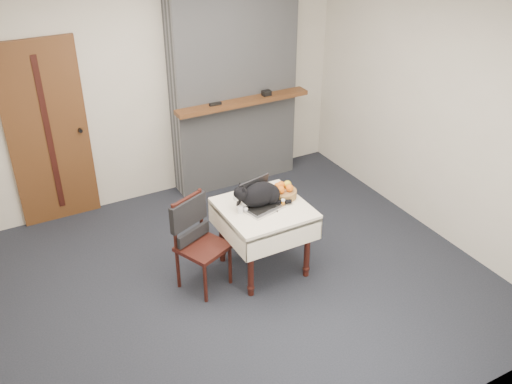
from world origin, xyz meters
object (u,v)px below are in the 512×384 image
(cat, at_px, (260,194))
(cream_jar, at_px, (240,210))
(door, at_px, (48,135))
(pill_bottle, at_px, (283,203))
(chair, at_px, (195,230))
(fruit_basket, at_px, (283,191))
(side_table, at_px, (264,217))
(laptop, at_px, (259,200))

(cat, distance_m, cream_jar, 0.24)
(door, distance_m, cream_jar, 2.30)
(pill_bottle, bearing_deg, chair, 166.43)
(cream_jar, relative_size, fruit_basket, 0.26)
(door, relative_size, pill_bottle, 27.92)
(side_table, distance_m, fruit_basket, 0.31)
(laptop, xyz_separation_m, cream_jar, (-0.20, -0.02, -0.03))
(door, height_order, chair, door)
(side_table, relative_size, chair, 0.87)
(door, relative_size, cat, 3.69)
(door, relative_size, chair, 2.23)
(side_table, xyz_separation_m, chair, (-0.65, 0.12, -0.01))
(cat, bearing_deg, laptop, -143.06)
(cat, relative_size, chair, 0.60)
(door, height_order, fruit_basket, door)
(cream_jar, bearing_deg, pill_bottle, -11.51)
(door, xyz_separation_m, fruit_basket, (1.76, -1.83, -0.24))
(door, bearing_deg, cream_jar, -56.13)
(side_table, bearing_deg, laptop, 143.30)
(cat, xyz_separation_m, fruit_basket, (0.27, 0.03, -0.06))
(laptop, distance_m, chair, 0.64)
(laptop, bearing_deg, fruit_basket, -4.67)
(fruit_basket, height_order, chair, chair)
(door, height_order, cream_jar, door)
(cat, bearing_deg, chair, 175.72)
(door, relative_size, laptop, 4.90)
(door, bearing_deg, side_table, -51.43)
(cat, xyz_separation_m, chair, (-0.63, 0.08, -0.24))
(door, xyz_separation_m, chair, (0.87, -1.78, -0.43))
(door, xyz_separation_m, cat, (1.49, -1.86, -0.19))
(side_table, height_order, laptop, laptop)
(chair, bearing_deg, pill_bottle, -36.97)
(door, height_order, cat, door)
(door, xyz_separation_m, pill_bottle, (1.67, -1.98, -0.26))
(cream_jar, height_order, pill_bottle, pill_bottle)
(door, distance_m, pill_bottle, 2.60)
(fruit_basket, xyz_separation_m, chair, (-0.90, 0.05, -0.18))
(door, distance_m, cat, 2.39)
(side_table, xyz_separation_m, cat, (-0.02, 0.04, 0.23))
(cat, bearing_deg, door, 131.42)
(side_table, relative_size, cat, 1.44)
(cream_jar, bearing_deg, chair, 164.42)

